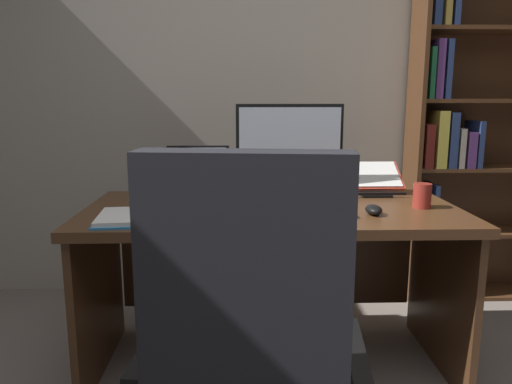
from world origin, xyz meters
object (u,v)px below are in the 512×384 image
bookshelf (469,143)px  notepad (225,203)px  computer_mouse (374,210)px  pen (230,201)px  coffee_mug (422,196)px  open_binder (156,216)px  reading_stand_with_book (371,179)px  desk (271,247)px  monitor (289,149)px  keyboard (299,212)px  laptop (197,185)px

bookshelf → notepad: bookshelf is taller
notepad → computer_mouse: bearing=-18.9°
bookshelf → computer_mouse: bookshelf is taller
pen → coffee_mug: bearing=-6.3°
open_binder → pen: (0.28, 0.25, 0.00)m
reading_stand_with_book → desk: bearing=-155.8°
monitor → keyboard: size_ratio=1.20×
notepad → bookshelf: bearing=27.4°
bookshelf → laptop: bearing=-161.1°
reading_stand_with_book → open_binder: (-0.96, -0.50, -0.06)m
notepad → pen: pen is taller
computer_mouse → pen: 0.61m
pen → reading_stand_with_book: bearing=19.9°
monitor → pen: 0.40m
monitor → reading_stand_with_book: (0.41, 0.05, -0.15)m
monitor → pen: (-0.28, -0.20, -0.21)m
monitor → open_binder: bearing=-140.9°
desk → pen: size_ratio=11.34×
bookshelf → pen: bookshelf is taller
monitor → reading_stand_with_book: bearing=7.0°
laptop → desk: bearing=-27.3°
desk → computer_mouse: computer_mouse is taller
bookshelf → coffee_mug: bookshelf is taller
computer_mouse → monitor: bearing=126.7°
desk → open_binder: size_ratio=3.40×
computer_mouse → reading_stand_with_book: size_ratio=0.35×
reading_stand_with_book → open_binder: size_ratio=0.64×
computer_mouse → notepad: 0.63m
keyboard → coffee_mug: 0.55m
desk → coffee_mug: 0.69m
desk → pen: pen is taller
laptop → computer_mouse: laptop is taller
bookshelf → coffee_mug: bearing=-125.0°
pen → coffee_mug: coffee_mug is taller
monitor → open_binder: (-0.56, -0.45, -0.21)m
bookshelf → coffee_mug: size_ratio=18.82×
keyboard → reading_stand_with_book: 0.61m
reading_stand_with_book → open_binder: bearing=-152.5°
desk → monitor: bearing=61.4°
keyboard → laptop: bearing=137.4°
coffee_mug → laptop: bearing=163.5°
bookshelf → computer_mouse: bearing=-130.9°
desk → pen: bearing=-173.2°
desk → open_binder: 0.58m
keyboard → computer_mouse: bearing=0.0°
reading_stand_with_book → pen: size_ratio=2.14×
notepad → pen: 0.02m
desk → bookshelf: bookshelf is taller
monitor → coffee_mug: 0.63m
keyboard → notepad: keyboard is taller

